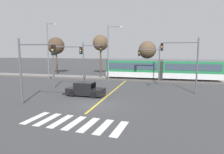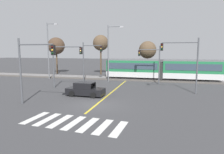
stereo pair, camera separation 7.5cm
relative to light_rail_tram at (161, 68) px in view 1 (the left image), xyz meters
name	(u,v)px [view 1 (the left image)]	position (x,y,z in m)	size (l,w,h in m)	color
ground_plane	(97,105)	(-5.69, -17.10, -2.05)	(200.00, 200.00, 0.00)	#3D3D3F
track_bed	(128,79)	(-5.69, 0.01, -1.96)	(120.00, 4.00, 0.18)	#56514C
rail_near	(127,78)	(-5.69, -0.71, -1.82)	(120.00, 0.08, 0.10)	#939399
rail_far	(128,77)	(-5.69, 0.73, -1.82)	(120.00, 0.08, 0.10)	#939399
light_rail_tram	(161,68)	(0.00, 0.00, 0.00)	(18.50, 2.64, 3.43)	silver
crosswalk_stripe_0	(36,118)	(-8.98, -21.69, -2.04)	(0.56, 2.80, 0.01)	silver
crosswalk_stripe_1	(48,119)	(-7.89, -21.78, -2.04)	(0.56, 2.80, 0.01)	silver
crosswalk_stripe_2	(61,121)	(-6.79, -21.86, -2.04)	(0.56, 2.80, 0.01)	silver
crosswalk_stripe_3	(74,123)	(-5.69, -21.95, -2.04)	(0.56, 2.80, 0.01)	silver
crosswalk_stripe_4	(89,125)	(-4.60, -22.04, -2.04)	(0.56, 2.80, 0.01)	silver
crosswalk_stripe_5	(104,127)	(-3.50, -22.12, -2.04)	(0.56, 2.80, 0.01)	silver
crosswalk_stripe_6	(120,129)	(-2.40, -22.21, -2.04)	(0.56, 2.80, 0.01)	silver
lane_centre_line	(112,92)	(-5.69, -10.97, -2.05)	(0.20, 17.95, 0.01)	gold
sedan_crossing	(85,90)	(-8.07, -13.87, -1.35)	(4.26, 2.03, 1.52)	black
traffic_light_near_left	(32,62)	(-11.43, -18.46, 1.95)	(3.75, 0.38, 6.14)	#515459
traffic_light_mid_right	(185,57)	(2.64, -9.82, 2.20)	(4.25, 0.38, 6.44)	#515459
traffic_light_far_left	(89,56)	(-11.15, -4.32, 2.04)	(3.25, 0.38, 6.30)	#515459
traffic_light_mid_left	(63,59)	(-12.52, -10.43, 1.90)	(4.25, 0.38, 5.90)	#515459
traffic_light_far_right	(152,59)	(-1.41, -3.83, 1.65)	(3.25, 0.38, 5.72)	#515459
street_lamp_west	(49,48)	(-19.16, -2.98, 3.41)	(2.08, 0.28, 9.76)	slate
street_lamp_centre	(110,50)	(-8.06, -3.40, 3.04)	(2.57, 0.28, 8.91)	slate
bare_tree_far_west	(56,46)	(-22.08, 4.64, 3.91)	(3.59, 3.59, 7.79)	brown
bare_tree_west	(101,43)	(-12.37, 5.53, 4.46)	(3.22, 3.22, 8.19)	brown
bare_tree_east	(147,50)	(-2.80, 5.77, 3.05)	(3.42, 3.42, 6.84)	brown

